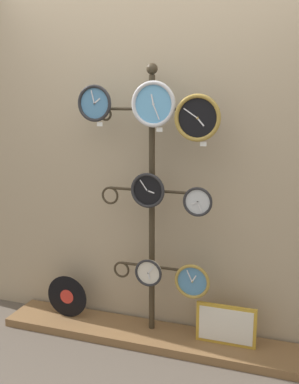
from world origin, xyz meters
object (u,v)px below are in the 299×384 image
(clock_top_left, at_px, (95,103))
(clock_top_center, at_px, (154,104))
(clock_middle_right, at_px, (198,202))
(clock_bottom_right, at_px, (192,281))
(vinyl_record, at_px, (67,297))
(clock_middle_center, at_px, (147,190))
(clock_top_right, at_px, (198,118))
(picture_frame, at_px, (226,325))
(display_stand, at_px, (152,249))
(clock_bottom_center, at_px, (149,273))

(clock_top_left, xyz_separation_m, clock_top_center, (0.42, -0.01, -0.00))
(clock_top_left, bearing_deg, clock_middle_right, -1.47)
(clock_bottom_right, height_order, vinyl_record, clock_bottom_right)
(clock_top_center, bearing_deg, clock_middle_center, 167.09)
(clock_top_right, xyz_separation_m, vinyl_record, (-1.00, 0.07, -1.36))
(clock_top_right, height_order, picture_frame, clock_top_right)
(clock_bottom_right, relative_size, vinyl_record, 0.74)
(display_stand, height_order, clock_top_center, display_stand)
(clock_middle_center, relative_size, clock_bottom_center, 1.22)
(clock_top_right, height_order, clock_middle_center, clock_top_right)
(clock_middle_right, bearing_deg, clock_top_left, 178.53)
(clock_top_center, bearing_deg, clock_bottom_right, 0.66)
(clock_bottom_center, xyz_separation_m, vinyl_record, (-0.68, 0.06, -0.30))
(clock_middle_right, relative_size, vinyl_record, 0.59)
(clock_top_center, relative_size, clock_bottom_center, 1.51)
(clock_top_left, height_order, clock_top_center, clock_top_center)
(clock_top_center, bearing_deg, picture_frame, 4.83)
(clock_bottom_right, relative_size, picture_frame, 0.59)
(clock_top_left, bearing_deg, clock_middle_center, -0.43)
(display_stand, distance_m, clock_top_left, 1.08)
(clock_top_left, height_order, clock_bottom_center, clock_top_left)
(display_stand, xyz_separation_m, clock_top_right, (0.34, -0.11, 0.92))
(picture_frame, bearing_deg, clock_top_center, -175.17)
(clock_bottom_right, bearing_deg, clock_top_right, -54.84)
(display_stand, relative_size, picture_frame, 4.73)
(display_stand, xyz_separation_m, clock_bottom_right, (0.32, -0.09, -0.16))
(vinyl_record, bearing_deg, display_stand, 4.03)
(clock_top_center, distance_m, clock_bottom_center, 1.14)
(display_stand, distance_m, clock_middle_right, 0.53)
(clock_bottom_center, bearing_deg, picture_frame, 5.74)
(clock_top_center, relative_size, clock_middle_center, 1.24)
(clock_bottom_center, distance_m, picture_frame, 0.63)
(display_stand, distance_m, vinyl_record, 0.80)
(clock_bottom_right, distance_m, vinyl_record, 1.03)
(clock_top_left, bearing_deg, clock_bottom_right, -0.83)
(clock_bottom_right, xyz_separation_m, vinyl_record, (-0.99, 0.04, -0.28))
(display_stand, xyz_separation_m, clock_middle_center, (-0.00, -0.08, 0.44))
(clock_middle_right, xyz_separation_m, picture_frame, (0.20, 0.05, -0.85))
(clock_middle_center, bearing_deg, clock_top_center, -12.91)
(vinyl_record, xyz_separation_m, picture_frame, (1.22, -0.00, -0.02))
(display_stand, xyz_separation_m, clock_middle_right, (0.35, -0.10, 0.39))
(display_stand, bearing_deg, picture_frame, -5.21)
(clock_middle_center, xyz_separation_m, clock_bottom_center, (0.02, -0.02, -0.57))
(display_stand, relative_size, clock_middle_center, 8.09)
(clock_top_center, distance_m, clock_middle_right, 0.69)
(clock_middle_center, height_order, vinyl_record, clock_middle_center)
(clock_bottom_center, distance_m, vinyl_record, 0.75)
(clock_top_right, xyz_separation_m, clock_bottom_center, (-0.32, 0.01, -1.06))
(clock_top_left, bearing_deg, clock_top_right, -2.84)
(clock_top_left, height_order, clock_middle_right, clock_top_left)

